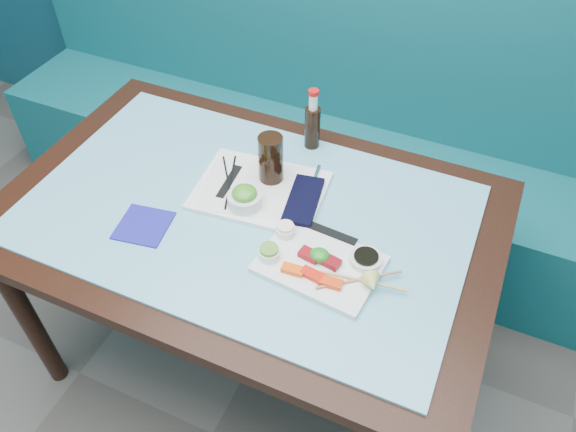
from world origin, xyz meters
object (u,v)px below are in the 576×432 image
at_px(cola_glass, 271,159).
at_px(cola_bottle_body, 312,128).
at_px(booth_bench, 340,147).
at_px(sashimi_plate, 320,264).
at_px(blue_napkin, 144,225).
at_px(dining_table, 248,233).
at_px(serving_tray, 260,191).
at_px(seaweed_bowl, 245,200).

distance_m(cola_glass, cola_bottle_body, 0.21).
relative_size(booth_bench, sashimi_plate, 10.06).
xyz_separation_m(booth_bench, blue_napkin, (-0.23, -1.01, 0.39)).
distance_m(cola_bottle_body, blue_napkin, 0.59).
bearing_deg(dining_table, cola_bottle_body, 80.62).
xyz_separation_m(dining_table, cola_glass, (0.01, 0.14, 0.18)).
distance_m(sashimi_plate, serving_tray, 0.32).
bearing_deg(sashimi_plate, cola_glass, 141.58).
bearing_deg(booth_bench, dining_table, -90.00).
bearing_deg(cola_glass, serving_tray, -100.30).
relative_size(serving_tray, cola_glass, 2.46).
distance_m(sashimi_plate, seaweed_bowl, 0.29).
relative_size(cola_glass, blue_napkin, 1.09).
bearing_deg(cola_bottle_body, booth_bench, 96.61).
xyz_separation_m(seaweed_bowl, blue_napkin, (-0.22, -0.18, -0.03)).
xyz_separation_m(dining_table, cola_bottle_body, (0.06, 0.35, 0.16)).
height_order(booth_bench, seaweed_bowl, booth_bench).
relative_size(serving_tray, seaweed_bowl, 3.78).
distance_m(sashimi_plate, cola_glass, 0.36).
xyz_separation_m(booth_bench, cola_glass, (0.01, -0.70, 0.47)).
bearing_deg(cola_bottle_body, dining_table, -99.38).
relative_size(seaweed_bowl, blue_napkin, 0.71).
height_order(sashimi_plate, serving_tray, sashimi_plate).
relative_size(booth_bench, cola_glass, 20.29).
bearing_deg(booth_bench, blue_napkin, -102.77).
distance_m(dining_table, sashimi_plate, 0.30).
relative_size(booth_bench, cola_bottle_body, 21.87).
bearing_deg(cola_glass, blue_napkin, -128.37).
relative_size(dining_table, sashimi_plate, 4.69).
bearing_deg(seaweed_bowl, serving_tray, 82.41).
relative_size(cola_glass, cola_bottle_body, 1.08).
height_order(sashimi_plate, cola_glass, cola_glass).
xyz_separation_m(serving_tray, cola_glass, (0.01, 0.05, 0.08)).
bearing_deg(seaweed_bowl, booth_bench, 89.56).
bearing_deg(dining_table, serving_tray, 87.54).
xyz_separation_m(booth_bench, dining_table, (0.00, -0.84, 0.29)).
bearing_deg(sashimi_plate, serving_tray, 149.97).
relative_size(booth_bench, dining_table, 2.14).
bearing_deg(cola_bottle_body, serving_tray, -101.54).
bearing_deg(blue_napkin, dining_table, 36.09).
bearing_deg(seaweed_bowl, sashimi_plate, -22.44).
distance_m(booth_bench, serving_tray, 0.85).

